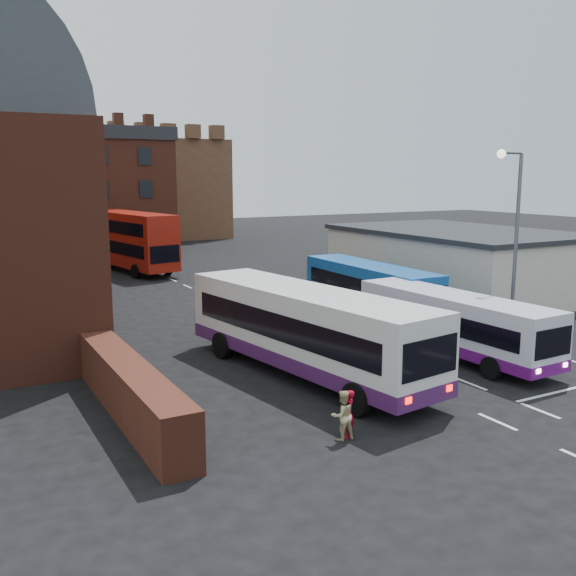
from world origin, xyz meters
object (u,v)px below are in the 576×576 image
street_lamp (513,228)px  pedestrian_beige (342,415)px  pedestrian_red (348,414)px  bus_white_inbound (453,320)px  bus_red_double (130,240)px  bus_white_outbound (306,325)px  bus_blue (370,285)px

street_lamp → pedestrian_beige: street_lamp is taller
street_lamp → pedestrian_red: (-13.19, -5.96, -4.66)m
bus_white_inbound → bus_red_double: 32.17m
bus_white_inbound → pedestrian_red: bearing=27.5°
street_lamp → pedestrian_red: street_lamp is taller
bus_red_double → pedestrian_red: size_ratio=8.34×
bus_white_inbound → pedestrian_beige: bus_white_inbound is taller
street_lamp → bus_white_outbound: bearing=-179.8°
street_lamp → pedestrian_beige: (-13.44, -6.02, -4.63)m
bus_white_outbound → bus_red_double: (1.42, 30.92, 0.54)m
bus_white_outbound → bus_white_inbound: bearing=-14.4°
pedestrian_red → bus_white_outbound: bearing=-151.4°
bus_white_inbound → street_lamp: 5.73m
bus_white_inbound → bus_red_double: bus_red_double is taller
bus_blue → street_lamp: size_ratio=1.16×
bus_white_outbound → bus_white_inbound: bus_white_outbound is taller
pedestrian_red → bus_blue: bearing=-171.0°
pedestrian_beige → bus_blue: bearing=-126.5°
bus_blue → pedestrian_red: bearing=53.1°
bus_white_outbound → bus_blue: bus_white_outbound is taller
bus_red_double → pedestrian_beige: bus_red_double is taller
pedestrian_red → pedestrian_beige: 0.26m
bus_blue → pedestrian_red: 17.73m
bus_white_outbound → bus_red_double: bus_red_double is taller
bus_white_inbound → pedestrian_red: 10.38m
bus_red_double → street_lamp: bearing=97.9°
bus_white_inbound → pedestrian_beige: 10.63m
bus_white_inbound → bus_blue: bus_blue is taller
bus_red_double → pedestrian_beige: size_ratio=8.06×
pedestrian_red → bus_white_inbound: bearing=167.1°
bus_white_outbound → pedestrian_beige: 6.51m
bus_blue → pedestrian_beige: bearing=52.6°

